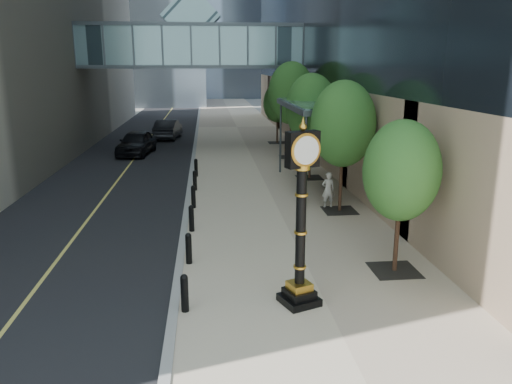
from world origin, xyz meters
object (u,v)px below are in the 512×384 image
at_px(street_clock, 301,229).
at_px(pedestrian, 328,190).
at_px(car_far, 168,129).
at_px(car_near, 136,143).

height_order(street_clock, pedestrian, street_clock).
bearing_deg(street_clock, car_far, 78.69).
distance_m(street_clock, car_near, 24.83).
height_order(pedestrian, car_near, car_near).
height_order(car_near, car_far, car_near).
xyz_separation_m(street_clock, car_far, (-5.64, 31.44, -1.30)).
distance_m(car_near, car_far, 7.92).
bearing_deg(car_far, street_clock, 106.42).
relative_size(pedestrian, car_near, 0.32).
distance_m(street_clock, pedestrian, 9.49).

